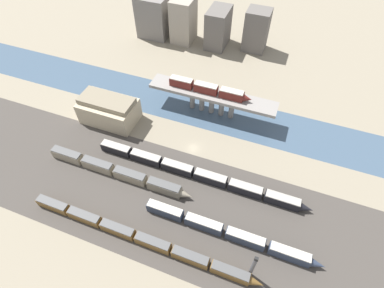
% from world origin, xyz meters
% --- Properties ---
extents(ground_plane, '(400.00, 400.00, 0.00)m').
position_xyz_m(ground_plane, '(0.00, 0.00, 0.00)').
color(ground_plane, gray).
extents(railbed_yard, '(280.00, 42.00, 0.01)m').
position_xyz_m(railbed_yard, '(0.00, -24.00, 0.00)').
color(railbed_yard, '#423D38').
rests_on(railbed_yard, ground).
extents(river_water, '(320.00, 21.05, 0.01)m').
position_xyz_m(river_water, '(0.00, 21.27, 0.00)').
color(river_water, '#3D5166').
rests_on(river_water, ground).
extents(bridge, '(51.59, 8.29, 9.89)m').
position_xyz_m(bridge, '(0.00, 21.27, 7.95)').
color(bridge, gray).
rests_on(bridge, ground).
extents(train_on_bridge, '(33.37, 3.19, 3.63)m').
position_xyz_m(train_on_bridge, '(-1.41, 21.27, 11.66)').
color(train_on_bridge, '#5B1E19').
rests_on(train_on_bridge, bridge).
extents(train_yard_near, '(73.18, 2.73, 3.44)m').
position_xyz_m(train_yard_near, '(-2.42, -38.95, 1.68)').
color(train_yard_near, brown).
rests_on(train_yard_near, ground).
extents(train_yard_mid, '(54.40, 2.83, 3.86)m').
position_xyz_m(train_yard_mid, '(21.82, -28.25, 1.89)').
color(train_yard_mid, '#2D384C').
rests_on(train_yard_mid, ground).
extents(train_yard_far, '(53.93, 3.10, 4.02)m').
position_xyz_m(train_yard_far, '(-20.16, -20.65, 1.97)').
color(train_yard_far, gray).
rests_on(train_yard_far, ground).
extents(train_yard_outer, '(76.14, 3.10, 3.67)m').
position_xyz_m(train_yard_outer, '(6.02, -11.62, 1.80)').
color(train_yard_outer, black).
rests_on(train_yard_outer, ground).
extents(warehouse_building, '(21.69, 13.31, 10.95)m').
position_xyz_m(warehouse_building, '(-36.71, 2.64, 5.20)').
color(warehouse_building, tan).
rests_on(warehouse_building, ground).
extents(signal_tower, '(1.06, 1.06, 12.54)m').
position_xyz_m(signal_tower, '(30.51, -36.97, 6.06)').
color(signal_tower, '#4C4C51').
rests_on(signal_tower, ground).
extents(city_block_far_left, '(15.83, 12.33, 21.05)m').
position_xyz_m(city_block_far_left, '(-48.01, 68.37, 10.53)').
color(city_block_far_left, slate).
rests_on(city_block_far_left, ground).
extents(city_block_left, '(10.79, 12.94, 21.92)m').
position_xyz_m(city_block_left, '(-31.49, 69.36, 10.96)').
color(city_block_left, gray).
rests_on(city_block_left, ground).
extents(city_block_center, '(10.01, 15.66, 18.91)m').
position_xyz_m(city_block_center, '(-13.37, 71.22, 9.46)').
color(city_block_center, '#605B56').
rests_on(city_block_center, ground).
extents(city_block_right, '(11.38, 10.35, 20.34)m').
position_xyz_m(city_block_right, '(5.51, 74.40, 10.17)').
color(city_block_right, '#605B56').
rests_on(city_block_right, ground).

